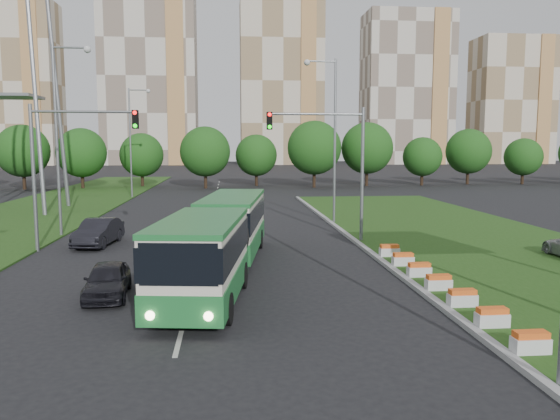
{
  "coord_description": "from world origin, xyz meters",
  "views": [
    {
      "loc": [
        -1.47,
        -21.66,
        5.78
      ],
      "look_at": [
        1.05,
        5.13,
        2.6
      ],
      "focal_mm": 35.0,
      "sensor_mm": 36.0,
      "label": 1
    }
  ],
  "objects": [
    {
      "name": "ground",
      "position": [
        0.0,
        0.0,
        0.0
      ],
      "size": [
        360.0,
        360.0,
        0.0
      ],
      "primitive_type": "plane",
      "color": "black",
      "rests_on": "ground"
    },
    {
      "name": "grass_median",
      "position": [
        13.0,
        8.0,
        0.07
      ],
      "size": [
        14.0,
        60.0,
        0.15
      ],
      "primitive_type": "cube",
      "color": "#204513",
      "rests_on": "ground"
    },
    {
      "name": "median_kerb",
      "position": [
        6.05,
        8.0,
        0.09
      ],
      "size": [
        0.3,
        60.0,
        0.18
      ],
      "primitive_type": "cube",
      "color": "#959595",
      "rests_on": "ground"
    },
    {
      "name": "left_verge",
      "position": [
        -18.0,
        25.0,
        0.05
      ],
      "size": [
        12.0,
        110.0,
        0.1
      ],
      "primitive_type": "cube",
      "color": "#204513",
      "rests_on": "ground"
    },
    {
      "name": "lane_markings",
      "position": [
        -3.0,
        20.0,
        0.0
      ],
      "size": [
        0.2,
        100.0,
        0.01
      ],
      "primitive_type": null,
      "color": "#ACACA6",
      "rests_on": "ground"
    },
    {
      "name": "flower_planters",
      "position": [
        6.7,
        -1.4,
        0.45
      ],
      "size": [
        1.1,
        13.7,
        0.6
      ],
      "primitive_type": null,
      "color": "silver",
      "rests_on": "grass_median"
    },
    {
      "name": "traffic_mast_median",
      "position": [
        4.78,
        10.0,
        5.35
      ],
      "size": [
        5.76,
        0.32,
        8.0
      ],
      "color": "slate",
      "rests_on": "ground"
    },
    {
      "name": "traffic_mast_left",
      "position": [
        -10.38,
        9.0,
        5.35
      ],
      "size": [
        5.76,
        0.32,
        8.0
      ],
      "color": "slate",
      "rests_on": "ground"
    },
    {
      "name": "street_lamps",
      "position": [
        -3.0,
        10.0,
        6.0
      ],
      "size": [
        36.0,
        60.0,
        12.0
      ],
      "primitive_type": null,
      "color": "slate",
      "rests_on": "ground"
    },
    {
      "name": "tree_line",
      "position": [
        10.0,
        55.0,
        4.5
      ],
      "size": [
        120.0,
        8.0,
        9.0
      ],
      "primitive_type": null,
      "color": "#1D4D14",
      "rests_on": "ground"
    },
    {
      "name": "apartment_tower_west",
      "position": [
        -65.0,
        150.0,
        24.0
      ],
      "size": [
        26.0,
        15.0,
        48.0
      ],
      "primitive_type": "cube",
      "color": "beige",
      "rests_on": "ground"
    },
    {
      "name": "apartment_tower_cwest",
      "position": [
        -25.0,
        150.0,
        26.0
      ],
      "size": [
        28.0,
        15.0,
        52.0
      ],
      "primitive_type": "cube",
      "color": "beige",
      "rests_on": "ground"
    },
    {
      "name": "apartment_tower_ceast",
      "position": [
        15.0,
        150.0,
        25.0
      ],
      "size": [
        25.0,
        15.0,
        50.0
      ],
      "primitive_type": "cube",
      "color": "beige",
      "rests_on": "ground"
    },
    {
      "name": "apartment_tower_east",
      "position": [
        55.0,
        150.0,
        23.5
      ],
      "size": [
        27.0,
        15.0,
        47.0
      ],
      "primitive_type": "cube",
      "color": "beige",
      "rests_on": "ground"
    },
    {
      "name": "midrise_east",
      "position": [
        90.0,
        150.0,
        20.0
      ],
      "size": [
        24.0,
        14.0,
        40.0
      ],
      "primitive_type": "cube",
      "color": "beige",
      "rests_on": "ground"
    },
    {
      "name": "articulated_bus",
      "position": [
        -1.93,
        2.6,
        1.71
      ],
      "size": [
        2.64,
        16.95,
        2.79
      ],
      "rotation": [
        0.0,
        0.0,
        -0.14
      ],
      "color": "beige",
      "rests_on": "ground"
    },
    {
      "name": "car_left_near",
      "position": [
        -6.15,
        -0.7,
        0.67
      ],
      "size": [
        1.9,
        4.03,
        1.33
      ],
      "primitive_type": "imported",
      "rotation": [
        0.0,
        0.0,
        0.09
      ],
      "color": "black",
      "rests_on": "ground"
    },
    {
      "name": "car_left_far",
      "position": [
        -9.07,
        10.55,
        0.77
      ],
      "size": [
        2.17,
        4.85,
        1.55
      ],
      "primitive_type": "imported",
      "rotation": [
        0.0,
        0.0,
        -0.12
      ],
      "color": "black",
      "rests_on": "ground"
    },
    {
      "name": "pedestrian",
      "position": [
        -3.99,
        -3.82,
        0.84
      ],
      "size": [
        0.46,
        0.65,
        1.68
      ],
      "primitive_type": "imported",
      "rotation": [
        0.0,
        0.0,
        1.47
      ],
      "color": "gray",
      "rests_on": "ground"
    },
    {
      "name": "shopping_trolley",
      "position": [
        -3.0,
        -4.17,
        0.31
      ],
      "size": [
        0.36,
        0.38,
        0.62
      ],
      "rotation": [
        0.0,
        0.0,
        -0.41
      ],
      "color": "orange",
      "rests_on": "ground"
    }
  ]
}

